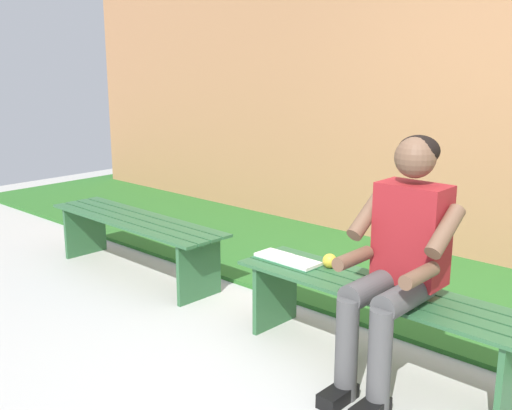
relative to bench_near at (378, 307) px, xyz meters
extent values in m
cube|color=#B2B2AD|center=(1.05, 1.00, -0.36)|extent=(10.00, 7.00, 0.04)
cube|color=#2D6B28|center=(1.05, -1.48, -0.32)|extent=(9.00, 2.26, 0.03)
cube|color=#B27A51|center=(0.50, -2.08, 0.83)|extent=(9.50, 0.24, 2.34)
cube|color=#2D6038|center=(0.00, -0.16, 0.09)|extent=(1.69, 0.12, 0.02)
cube|color=#2D6038|center=(0.00, -0.05, 0.09)|extent=(1.69, 0.12, 0.02)
cube|color=#2D6038|center=(0.00, 0.05, 0.09)|extent=(1.69, 0.12, 0.02)
cube|color=#2D6038|center=(0.00, 0.16, 0.09)|extent=(1.69, 0.12, 0.02)
cube|color=#2D6038|center=(0.72, -0.01, -0.13)|extent=(0.04, 0.37, 0.42)
cube|color=#2D6038|center=(2.09, -0.16, 0.09)|extent=(1.67, 0.12, 0.02)
cube|color=#2D6038|center=(2.09, -0.05, 0.09)|extent=(1.67, 0.12, 0.02)
cube|color=#2D6038|center=(2.10, 0.05, 0.09)|extent=(1.67, 0.12, 0.02)
cube|color=#2D6038|center=(2.10, 0.16, 0.09)|extent=(1.67, 0.12, 0.02)
cube|color=#2D6038|center=(1.38, 0.01, -0.13)|extent=(0.04, 0.37, 0.42)
cube|color=#2D6038|center=(2.81, -0.01, -0.13)|extent=(0.04, 0.37, 0.42)
cube|color=maroon|center=(-0.15, -0.02, 0.42)|extent=(0.34, 0.20, 0.50)
sphere|color=brown|center=(-0.15, -0.01, 0.80)|extent=(0.20, 0.20, 0.20)
ellipsoid|color=black|center=(-0.15, -0.04, 0.83)|extent=(0.20, 0.19, 0.15)
cylinder|color=#4C4C4C|center=(-0.24, 0.18, 0.17)|extent=(0.13, 0.40, 0.13)
cylinder|color=#4C4C4C|center=(-0.06, 0.18, 0.17)|extent=(0.13, 0.40, 0.13)
cylinder|color=#4C4C4C|center=(-0.24, 0.38, -0.08)|extent=(0.11, 0.11, 0.51)
cube|color=black|center=(-0.24, 0.44, -0.30)|extent=(0.10, 0.22, 0.07)
cylinder|color=#4C4C4C|center=(-0.06, 0.38, -0.08)|extent=(0.11, 0.11, 0.51)
cube|color=black|center=(-0.06, 0.44, -0.30)|extent=(0.10, 0.22, 0.07)
cylinder|color=brown|center=(-0.36, 0.06, 0.49)|extent=(0.08, 0.28, 0.23)
cylinder|color=brown|center=(-0.33, 0.22, 0.31)|extent=(0.07, 0.26, 0.07)
cylinder|color=brown|center=(0.06, 0.06, 0.49)|extent=(0.08, 0.28, 0.23)
cylinder|color=brown|center=(0.02, 0.22, 0.31)|extent=(0.07, 0.26, 0.07)
sphere|color=gold|center=(0.38, -0.08, 0.15)|extent=(0.08, 0.08, 0.08)
cube|color=white|center=(0.52, 0.00, 0.12)|extent=(0.20, 0.15, 0.02)
cube|color=white|center=(0.73, -0.01, 0.12)|extent=(0.20, 0.15, 0.02)
cube|color=#33724C|center=(0.62, 0.00, 0.11)|extent=(0.41, 0.17, 0.01)
camera|label=1|loc=(-1.56, 2.65, 1.27)|focal=43.25mm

